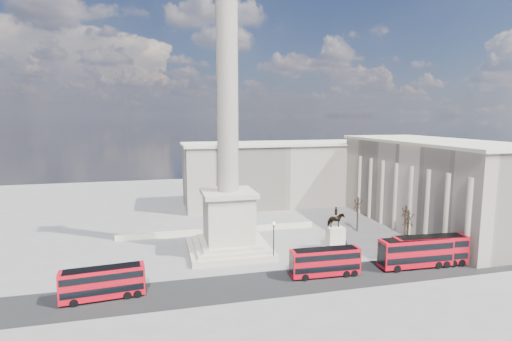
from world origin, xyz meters
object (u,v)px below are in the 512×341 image
at_px(red_bus_a, 103,283).
at_px(red_bus_c, 416,252).
at_px(red_bus_b, 326,262).
at_px(pedestrian_walking, 413,254).
at_px(equestrian_statue, 335,235).
at_px(pedestrian_crossing, 346,245).
at_px(red_bus_d, 430,250).
at_px(nelsons_column, 228,179).
at_px(victorian_lamp, 274,238).
at_px(pedestrian_standing, 430,253).

bearing_deg(red_bus_a, red_bus_c, -5.99).
bearing_deg(red_bus_b, pedestrian_walking, 11.63).
bearing_deg(pedestrian_walking, red_bus_a, -179.17).
relative_size(red_bus_a, red_bus_b, 1.01).
bearing_deg(equestrian_statue, pedestrian_crossing, -22.32).
xyz_separation_m(red_bus_d, pedestrian_crossing, (-9.51, 10.01, -1.66)).
bearing_deg(red_bus_c, pedestrian_walking, 62.43).
bearing_deg(nelsons_column, equestrian_statue, -11.43).
distance_m(equestrian_statue, pedestrian_walking, 13.02).
distance_m(nelsons_column, red_bus_b, 21.51).
bearing_deg(victorian_lamp, equestrian_statue, 13.71).
bearing_deg(victorian_lamp, pedestrian_walking, -11.88).
relative_size(pedestrian_standing, pedestrian_crossing, 0.95).
bearing_deg(red_bus_b, red_bus_d, 1.66).
bearing_deg(pedestrian_standing, red_bus_b, -18.59).
bearing_deg(red_bus_a, pedestrian_standing, -2.39).
height_order(red_bus_a, red_bus_b, red_bus_a).
bearing_deg(equestrian_statue, red_bus_d, -43.63).
relative_size(pedestrian_walking, pedestrian_standing, 1.06).
bearing_deg(red_bus_b, equestrian_statue, 60.23).
bearing_deg(red_bus_b, victorian_lamp, 129.03).
distance_m(pedestrian_walking, pedestrian_standing, 3.21).
xyz_separation_m(red_bus_b, pedestrian_walking, (16.88, 2.85, -1.34)).
bearing_deg(red_bus_b, pedestrian_standing, 10.12).
xyz_separation_m(red_bus_a, red_bus_c, (46.00, -0.38, 0.27)).
relative_size(red_bus_c, pedestrian_standing, 7.11).
distance_m(red_bus_d, pedestrian_walking, 3.53).
xyz_separation_m(red_bus_c, red_bus_d, (2.75, 0.19, 0.05)).
height_order(victorian_lamp, pedestrian_standing, victorian_lamp).
xyz_separation_m(nelsons_column, pedestrian_crossing, (20.25, -4.46, -12.05)).
relative_size(equestrian_statue, pedestrian_walking, 4.48).
bearing_deg(red_bus_c, victorian_lamp, 161.13).
height_order(red_bus_b, red_bus_d, red_bus_d).
bearing_deg(pedestrian_standing, pedestrian_walking, -26.67).
distance_m(nelsons_column, pedestrian_standing, 36.09).
xyz_separation_m(nelsons_column, red_bus_a, (-19.00, -14.28, -10.70)).
bearing_deg(pedestrian_crossing, red_bus_c, 163.89).
distance_m(red_bus_b, equestrian_statue, 12.50).
height_order(equestrian_statue, pedestrian_walking, equestrian_statue).
distance_m(nelsons_column, pedestrian_walking, 33.27).
distance_m(red_bus_a, equestrian_statue, 38.96).
xyz_separation_m(red_bus_b, equestrian_statue, (6.58, 10.61, 0.48)).
height_order(pedestrian_standing, pedestrian_crossing, pedestrian_crossing).
distance_m(red_bus_b, pedestrian_crossing, 13.01).
bearing_deg(red_bus_b, pedestrian_crossing, 51.93).
relative_size(red_bus_c, red_bus_d, 0.97).
bearing_deg(nelsons_column, victorian_lamp, -47.47).
xyz_separation_m(red_bus_a, equestrian_statue, (37.50, 10.54, 0.48)).
bearing_deg(pedestrian_crossing, equestrian_statue, 18.08).
relative_size(red_bus_a, pedestrian_crossing, 6.12).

